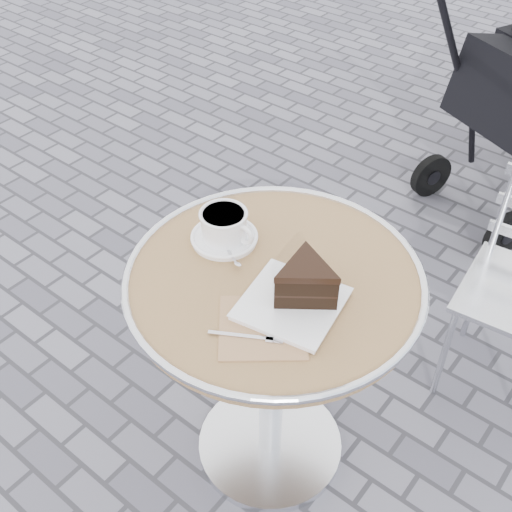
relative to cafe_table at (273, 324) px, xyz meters
The scene contains 4 objects.
ground 0.57m from the cafe_table, ahead, with size 80.00×80.00×0.00m, color slate.
cafe_table is the anchor object (origin of this frame).
cappuccino_set 0.27m from the cafe_table, behind, with size 0.18×0.16×0.08m.
cake_plate_set 0.24m from the cafe_table, 18.21° to the right, with size 0.27×0.34×0.11m.
Camera 1 is at (0.65, -0.88, 1.77)m, focal length 45.00 mm.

